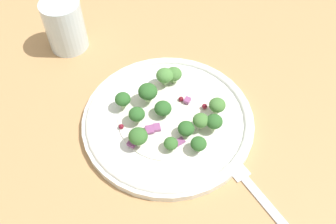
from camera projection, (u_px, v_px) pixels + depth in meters
ground_plane at (167, 112)px, 58.96cm from camera, size 180.00×180.00×2.00cm
plate at (168, 119)px, 55.81cm from camera, size 25.88×25.88×1.70cm
dressing_pool at (168, 118)px, 55.46cm from camera, size 15.01×15.01×0.20cm
broccoli_floret_0 at (174, 74)px, 58.60cm from camera, size 2.59×2.59×2.62cm
broccoli_floret_1 at (138, 136)px, 50.85cm from camera, size 2.71×2.71×2.74cm
broccoli_floret_2 at (186, 129)px, 52.45cm from camera, size 2.41×2.41×2.44cm
broccoli_floret_3 at (163, 109)px, 54.63cm from camera, size 2.57×2.57×2.61cm
broccoli_floret_4 at (165, 76)px, 57.77cm from camera, size 2.74×2.74×2.78cm
broccoli_floret_5 at (214, 122)px, 52.54cm from camera, size 2.41×2.41×2.44cm
broccoli_floret_6 at (171, 144)px, 51.12cm from camera, size 2.01×2.01×2.04cm
broccoli_floret_7 at (217, 105)px, 54.45cm from camera, size 2.48×2.48×2.51cm
broccoli_floret_8 at (199, 144)px, 50.69cm from camera, size 2.25×2.25×2.28cm
broccoli_floret_9 at (201, 121)px, 52.64cm from camera, size 2.34×2.34×2.37cm
broccoli_floret_10 at (123, 99)px, 55.10cm from camera, size 2.38×2.38×2.41cm
broccoli_floret_11 at (137, 114)px, 53.43cm from camera, size 2.40×2.40×2.43cm
broccoli_floret_12 at (148, 92)px, 55.50cm from camera, size 2.93×2.93×2.97cm
cranberry_0 at (121, 127)px, 54.03cm from camera, size 0.77×0.77×0.77cm
cranberry_1 at (144, 132)px, 53.31cm from camera, size 0.80×0.80×0.80cm
cranberry_2 at (151, 87)px, 58.74cm from camera, size 0.83×0.83×0.83cm
cranberry_3 at (205, 106)px, 55.96cm from camera, size 0.84×0.84×0.84cm
cranberry_4 at (201, 123)px, 53.73cm from camera, size 0.80×0.80×0.80cm
cranberry_5 at (181, 99)px, 57.19cm from camera, size 0.79×0.79×0.79cm
onion_bit_0 at (132, 143)px, 52.08cm from camera, size 1.51×1.51×0.55cm
onion_bit_1 at (187, 100)px, 56.78cm from camera, size 1.35×1.34×0.58cm
onion_bit_2 at (179, 142)px, 52.60cm from camera, size 1.43×1.63×0.43cm
onion_bit_3 at (150, 129)px, 53.57cm from camera, size 1.39×1.15×0.34cm
onion_bit_4 at (157, 127)px, 53.88cm from camera, size 1.29×1.08×0.49cm
fork at (267, 204)px, 48.23cm from camera, size 18.22×7.58×0.50cm
water_glass at (65, 25)px, 63.44cm from camera, size 6.76×6.76×9.04cm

